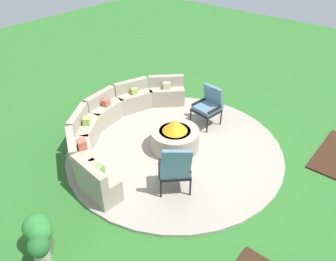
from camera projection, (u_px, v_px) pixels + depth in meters
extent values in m
plane|color=#2D6B28|center=(175.00, 150.00, 7.60)|extent=(24.00, 24.00, 0.00)
cylinder|color=#9E9384|center=(175.00, 149.00, 7.58)|extent=(4.92, 4.92, 0.06)
cylinder|color=#9E937F|center=(175.00, 139.00, 7.43)|extent=(1.10, 1.10, 0.48)
cylinder|color=black|center=(175.00, 132.00, 7.31)|extent=(0.71, 0.71, 0.06)
cone|color=orange|center=(175.00, 125.00, 7.22)|extent=(0.57, 0.57, 0.28)
cube|color=#9E937F|center=(167.00, 96.00, 9.14)|extent=(0.99, 0.99, 0.48)
cube|color=#9E937F|center=(166.00, 81.00, 9.04)|extent=(0.79, 0.79, 0.30)
cube|color=#9E937F|center=(134.00, 101.00, 8.90)|extent=(1.05, 0.74, 0.48)
cube|color=#9E937F|center=(131.00, 86.00, 8.78)|extent=(0.96, 0.46, 0.30)
cube|color=#9E937F|center=(106.00, 113.00, 8.37)|extent=(1.00, 0.56, 0.48)
cube|color=#9E937F|center=(100.00, 98.00, 8.21)|extent=(0.97, 0.27, 0.30)
cube|color=#9E937F|center=(86.00, 133.00, 7.64)|extent=(1.05, 0.89, 0.48)
cube|color=#9E937F|center=(78.00, 118.00, 7.44)|extent=(0.89, 0.65, 0.30)
cube|color=#9E937F|center=(82.00, 158.00, 6.88)|extent=(0.88, 1.05, 0.48)
cube|color=#9E937F|center=(72.00, 144.00, 6.62)|extent=(0.64, 0.90, 0.30)
cube|color=#9E937F|center=(98.00, 184.00, 6.23)|extent=(0.54, 1.00, 0.48)
cube|color=#9E937F|center=(89.00, 172.00, 5.92)|extent=(0.25, 0.97, 0.30)
cube|color=#93B756|center=(87.00, 121.00, 7.45)|extent=(0.23, 0.22, 0.17)
cube|color=#BC5B47|center=(82.00, 144.00, 6.70)|extent=(0.24, 0.25, 0.20)
cube|color=beige|center=(167.00, 86.00, 8.91)|extent=(0.23, 0.24, 0.18)
cube|color=#BC5B47|center=(106.00, 103.00, 8.16)|extent=(0.20, 0.17, 0.17)
cube|color=#70A34C|center=(99.00, 169.00, 6.07)|extent=(0.17, 0.20, 0.18)
cube|color=#93B756|center=(134.00, 91.00, 8.68)|extent=(0.20, 0.19, 0.16)
cylinder|color=black|center=(159.00, 172.00, 6.59)|extent=(0.04, 0.04, 0.38)
cylinder|color=black|center=(187.00, 170.00, 6.63)|extent=(0.04, 0.04, 0.38)
cylinder|color=black|center=(161.00, 189.00, 6.18)|extent=(0.04, 0.04, 0.38)
cylinder|color=black|center=(190.00, 188.00, 6.22)|extent=(0.04, 0.04, 0.38)
cube|color=black|center=(174.00, 171.00, 6.28)|extent=(0.80, 0.80, 0.05)
cube|color=slate|center=(174.00, 168.00, 6.24)|extent=(0.74, 0.74, 0.09)
cube|color=slate|center=(176.00, 165.00, 5.89)|extent=(0.44, 0.51, 0.70)
cube|color=black|center=(160.00, 167.00, 6.19)|extent=(0.36, 0.36, 0.04)
cube|color=black|center=(188.00, 165.00, 6.22)|extent=(0.36, 0.36, 0.04)
cylinder|color=black|center=(207.00, 126.00, 7.97)|extent=(0.04, 0.04, 0.38)
cylinder|color=black|center=(191.00, 117.00, 8.31)|extent=(0.04, 0.04, 0.38)
cylinder|color=black|center=(221.00, 118.00, 8.27)|extent=(0.04, 0.04, 0.38)
cylinder|color=black|center=(204.00, 110.00, 8.60)|extent=(0.04, 0.04, 0.38)
cube|color=black|center=(206.00, 110.00, 8.16)|extent=(0.63, 0.66, 0.05)
cube|color=slate|center=(206.00, 108.00, 8.13)|extent=(0.58, 0.61, 0.09)
cube|color=slate|center=(213.00, 96.00, 8.13)|extent=(0.24, 0.58, 0.59)
cube|color=black|center=(215.00, 110.00, 7.93)|extent=(0.48, 0.11, 0.04)
cube|color=black|center=(199.00, 102.00, 8.25)|extent=(0.48, 0.11, 0.04)
cylinder|color=#A89E8E|center=(43.00, 257.00, 5.12)|extent=(0.25, 0.25, 0.27)
sphere|color=#236028|center=(39.00, 246.00, 4.96)|extent=(0.35, 0.35, 0.35)
cylinder|color=brown|center=(41.00, 241.00, 5.36)|extent=(0.35, 0.35, 0.28)
sphere|color=#2D7A33|center=(37.00, 227.00, 5.17)|extent=(0.45, 0.45, 0.45)
sphere|color=#DB337A|center=(39.00, 222.00, 5.16)|extent=(0.16, 0.16, 0.16)
cylinder|color=#605B56|center=(44.00, 244.00, 5.28)|extent=(0.27, 0.27, 0.32)
sphere|color=#2D7A33|center=(39.00, 232.00, 5.11)|extent=(0.40, 0.40, 0.40)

